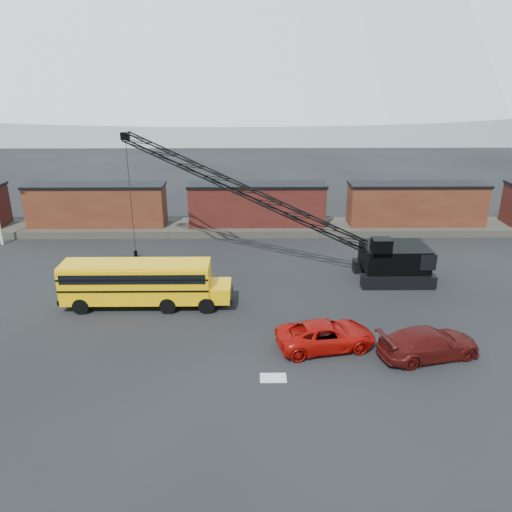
{
  "coord_description": "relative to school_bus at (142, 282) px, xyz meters",
  "views": [
    {
      "loc": [
        -0.68,
        -26.54,
        15.33
      ],
      "look_at": [
        -0.29,
        6.55,
        3.0
      ],
      "focal_mm": 35.0,
      "sensor_mm": 36.0,
      "label": 1
    }
  ],
  "objects": [
    {
      "name": "boxcar_east_near",
      "position": [
        24.1,
        17.21,
        0.97
      ],
      "size": [
        13.7,
        3.1,
        4.17
      ],
      "color": "#471D14",
      "rests_on": "gravel_berm"
    },
    {
      "name": "snow_patch",
      "position": [
        8.6,
        -8.79,
        -1.78
      ],
      "size": [
        1.4,
        0.9,
        0.02
      ],
      "primitive_type": "cube",
      "color": "silver",
      "rests_on": "ground"
    },
    {
      "name": "boxcar_west_near",
      "position": [
        -7.9,
        17.21,
        0.97
      ],
      "size": [
        13.7,
        3.1,
        4.17
      ],
      "color": "#471D14",
      "rests_on": "gravel_berm"
    },
    {
      "name": "crawler_crane",
      "position": [
        7.4,
        7.07,
        4.48
      ],
      "size": [
        24.35,
        7.71,
        10.9
      ],
      "color": "black",
      "rests_on": "ground"
    },
    {
      "name": "maroon_suv",
      "position": [
        17.51,
        -6.73,
        -0.94
      ],
      "size": [
        6.29,
        3.74,
        1.71
      ],
      "primitive_type": "imported",
      "rotation": [
        0.0,
        0.0,
        1.81
      ],
      "color": "#4B0F0D",
      "rests_on": "ground"
    },
    {
      "name": "ground",
      "position": [
        8.1,
        -4.79,
        -1.79
      ],
      "size": [
        160.0,
        160.0,
        0.0
      ],
      "primitive_type": "plane",
      "color": "black",
      "rests_on": "ground"
    },
    {
      "name": "boxcar_mid",
      "position": [
        8.1,
        17.21,
        0.97
      ],
      "size": [
        13.7,
        3.1,
        4.17
      ],
      "color": "#4E1916",
      "rests_on": "gravel_berm"
    },
    {
      "name": "gravel_berm",
      "position": [
        8.1,
        17.21,
        -1.44
      ],
      "size": [
        120.0,
        5.0,
        0.7
      ],
      "primitive_type": "cube",
      "color": "#46413A",
      "rests_on": "ground"
    },
    {
      "name": "red_pickup",
      "position": [
        11.82,
        -5.67,
        -0.99
      ],
      "size": [
        6.24,
        3.79,
        1.62
      ],
      "primitive_type": "imported",
      "rotation": [
        0.0,
        0.0,
        1.77
      ],
      "color": "#AE0D08",
      "rests_on": "ground"
    },
    {
      "name": "school_bus",
      "position": [
        0.0,
        0.0,
        0.0
      ],
      "size": [
        11.65,
        2.65,
        3.19
      ],
      "color": "#FEB505",
      "rests_on": "ground"
    }
  ]
}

